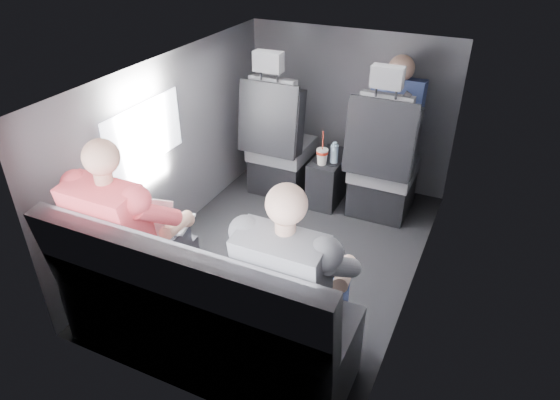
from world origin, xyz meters
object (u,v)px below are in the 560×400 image
at_px(soda_cup, 322,156).
at_px(water_bottle, 334,154).
at_px(front_seat_right, 382,170).
at_px(laptop_white, 159,220).
at_px(rear_bench, 203,317).
at_px(front_seat_left, 279,149).
at_px(passenger_rear_left, 131,235).
at_px(passenger_front_right, 395,117).
at_px(passenger_rear_right, 295,285).
at_px(laptop_black, 310,259).
at_px(center_console, 329,178).

height_order(soda_cup, water_bottle, soda_cup).
bearing_deg(front_seat_right, laptop_white, -119.30).
relative_size(rear_bench, soda_cup, 5.65).
bearing_deg(front_seat_left, rear_bench, -76.69).
distance_m(passenger_rear_left, passenger_front_right, 2.27).
distance_m(front_seat_right, passenger_rear_right, 1.82).
xyz_separation_m(soda_cup, laptop_black, (0.49, -1.47, 0.16)).
distance_m(passenger_rear_right, passenger_front_right, 2.07).
bearing_deg(front_seat_right, soda_cup, -166.83).
xyz_separation_m(front_seat_left, passenger_rear_right, (0.94, -1.81, 0.23)).
height_order(soda_cup, laptop_white, laptop_white).
height_order(front_seat_left, water_bottle, front_seat_left).
height_order(front_seat_right, water_bottle, front_seat_right).
xyz_separation_m(passenger_rear_left, passenger_front_right, (0.94, 2.07, 0.11)).
bearing_deg(center_console, front_seat_right, -5.07).
height_order(rear_bench, laptop_black, rear_bench).
xyz_separation_m(water_bottle, passenger_rear_right, (0.42, -1.75, 0.15)).
bearing_deg(front_seat_right, water_bottle, -172.28).
relative_size(front_seat_left, center_console, 2.64).
xyz_separation_m(front_seat_right, passenger_rear_left, (-0.94, -1.81, 0.24)).
height_order(front_seat_right, rear_bench, front_seat_right).
bearing_deg(laptop_white, passenger_front_right, 64.21).
distance_m(water_bottle, passenger_front_right, 0.56).
distance_m(laptop_black, passenger_front_right, 1.84).
height_order(front_seat_left, center_console, front_seat_left).
relative_size(laptop_white, laptop_black, 0.99).
xyz_separation_m(rear_bench, water_bottle, (0.06, 1.85, 0.17)).
distance_m(front_seat_right, laptop_white, 1.86).
bearing_deg(soda_cup, passenger_rear_left, -105.66).
height_order(laptop_black, passenger_front_right, passenger_front_right).
xyz_separation_m(soda_cup, passenger_rear_right, (0.50, -1.70, 0.16)).
distance_m(water_bottle, passenger_rear_left, 1.85).
relative_size(center_console, laptop_black, 1.38).
bearing_deg(passenger_rear_left, soda_cup, 74.34).
bearing_deg(passenger_front_right, passenger_rear_right, -88.97).
bearing_deg(rear_bench, soda_cup, 90.51).
xyz_separation_m(front_seat_left, water_bottle, (0.51, -0.05, 0.08)).
height_order(front_seat_right, passenger_rear_right, front_seat_right).
xyz_separation_m(soda_cup, laptop_white, (-0.44, -1.50, 0.16)).
relative_size(water_bottle, passenger_rear_right, 0.15).
relative_size(front_seat_left, passenger_front_right, 1.57).
bearing_deg(rear_bench, front_seat_left, 103.31).
height_order(front_seat_right, passenger_rear_left, front_seat_right).
height_order(front_seat_left, front_seat_right, same).
xyz_separation_m(front_seat_left, front_seat_right, (0.90, 0.00, 0.00)).
bearing_deg(front_seat_right, passenger_front_right, 90.23).
relative_size(laptop_black, passenger_rear_right, 0.28).
bearing_deg(laptop_black, rear_bench, -145.68).
bearing_deg(soda_cup, passenger_rear_right, -73.52).
height_order(passenger_rear_left, passenger_rear_right, passenger_rear_left).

